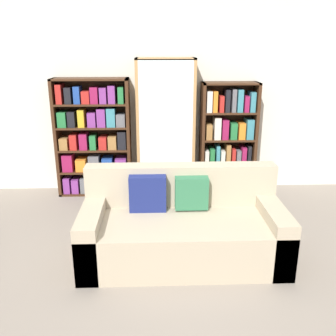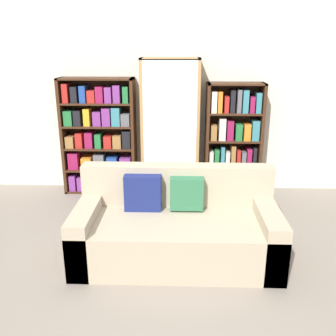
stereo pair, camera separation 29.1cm
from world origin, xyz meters
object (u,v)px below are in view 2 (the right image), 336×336
couch (176,229)px  bookshelf_right (233,141)px  wine_bottle (221,200)px  display_cabinet (170,128)px  bookshelf_left (99,137)px

couch → bookshelf_right: bearing=66.3°
couch → wine_bottle: bearing=62.5°
couch → display_cabinet: bearing=93.6°
bookshelf_right → wine_bottle: bearing=-107.6°
display_cabinet → bookshelf_right: display_cabinet is taller
bookshelf_left → couch: bearing=-57.7°
bookshelf_left → wine_bottle: size_ratio=4.09×
display_cabinet → couch: bearing=-86.4°
bookshelf_left → display_cabinet: size_ratio=0.86×
bookshelf_left → bookshelf_right: size_ratio=1.04×
couch → bookshelf_left: 2.09m
bookshelf_right → wine_bottle: (-0.22, -0.68, -0.58)m
couch → bookshelf_left: (-1.09, 1.72, 0.49)m
display_cabinet → bookshelf_right: (0.86, 0.02, -0.18)m
couch → display_cabinet: (-0.11, 1.70, 0.62)m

